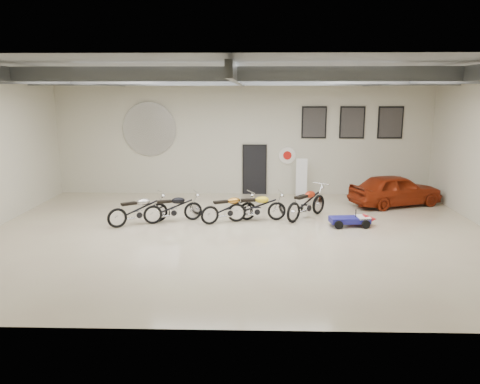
{
  "coord_description": "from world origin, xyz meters",
  "views": [
    {
      "loc": [
        0.41,
        -14.01,
        4.37
      ],
      "look_at": [
        0.0,
        1.2,
        1.1
      ],
      "focal_mm": 35.0,
      "sensor_mm": 36.0,
      "label": 1
    }
  ],
  "objects_px": {
    "motorcycle_yellow": "(257,206)",
    "vintage_car": "(395,190)",
    "motorcycle_black": "(173,207)",
    "banner_stand": "(302,177)",
    "go_kart": "(354,218)",
    "motorcycle_silver": "(138,209)",
    "motorcycle_gold": "(229,208)",
    "motorcycle_red": "(307,202)"
  },
  "relations": [
    {
      "from": "motorcycle_silver",
      "to": "motorcycle_yellow",
      "type": "distance_m",
      "value": 4.0
    },
    {
      "from": "banner_stand",
      "to": "motorcycle_silver",
      "type": "bearing_deg",
      "value": -136.81
    },
    {
      "from": "motorcycle_silver",
      "to": "motorcycle_gold",
      "type": "xyz_separation_m",
      "value": [
        3.02,
        0.38,
        -0.02
      ]
    },
    {
      "from": "vintage_car",
      "to": "motorcycle_red",
      "type": "bearing_deg",
      "value": 98.74
    },
    {
      "from": "motorcycle_red",
      "to": "go_kart",
      "type": "height_order",
      "value": "motorcycle_red"
    },
    {
      "from": "banner_stand",
      "to": "vintage_car",
      "type": "relative_size",
      "value": 0.47
    },
    {
      "from": "motorcycle_yellow",
      "to": "vintage_car",
      "type": "distance_m",
      "value": 5.95
    },
    {
      "from": "motorcycle_silver",
      "to": "motorcycle_gold",
      "type": "relative_size",
      "value": 1.03
    },
    {
      "from": "motorcycle_black",
      "to": "motorcycle_red",
      "type": "relative_size",
      "value": 0.9
    },
    {
      "from": "motorcycle_silver",
      "to": "go_kart",
      "type": "relative_size",
      "value": 1.28
    },
    {
      "from": "motorcycle_gold",
      "to": "motorcycle_red",
      "type": "xyz_separation_m",
      "value": [
        2.69,
        0.59,
        0.06
      ]
    },
    {
      "from": "vintage_car",
      "to": "motorcycle_yellow",
      "type": "bearing_deg",
      "value": 94.12
    },
    {
      "from": "motorcycle_silver",
      "to": "motorcycle_yellow",
      "type": "xyz_separation_m",
      "value": [
        3.96,
        0.57,
        -0.01
      ]
    },
    {
      "from": "vintage_car",
      "to": "banner_stand",
      "type": "bearing_deg",
      "value": 46.89
    },
    {
      "from": "motorcycle_silver",
      "to": "vintage_car",
      "type": "relative_size",
      "value": 0.56
    },
    {
      "from": "motorcycle_yellow",
      "to": "motorcycle_gold",
      "type": "bearing_deg",
      "value": -178.96
    },
    {
      "from": "motorcycle_gold",
      "to": "motorcycle_yellow",
      "type": "relative_size",
      "value": 0.99
    },
    {
      "from": "vintage_car",
      "to": "motorcycle_gold",
      "type": "bearing_deg",
      "value": 92.31
    },
    {
      "from": "motorcycle_black",
      "to": "vintage_car",
      "type": "distance_m",
      "value": 8.7
    },
    {
      "from": "motorcycle_red",
      "to": "vintage_car",
      "type": "distance_m",
      "value": 4.2
    },
    {
      "from": "motorcycle_red",
      "to": "go_kart",
      "type": "bearing_deg",
      "value": -82.6
    },
    {
      "from": "banner_stand",
      "to": "motorcycle_gold",
      "type": "height_order",
      "value": "banner_stand"
    },
    {
      "from": "motorcycle_silver",
      "to": "motorcycle_red",
      "type": "relative_size",
      "value": 0.92
    },
    {
      "from": "go_kart",
      "to": "vintage_car",
      "type": "height_order",
      "value": "vintage_car"
    },
    {
      "from": "motorcycle_yellow",
      "to": "motorcycle_silver",
      "type": "bearing_deg",
      "value": 178.18
    },
    {
      "from": "motorcycle_gold",
      "to": "go_kart",
      "type": "distance_m",
      "value": 4.18
    },
    {
      "from": "banner_stand",
      "to": "motorcycle_gold",
      "type": "xyz_separation_m",
      "value": [
        -2.87,
        -4.11,
        -0.34
      ]
    },
    {
      "from": "motorcycle_gold",
      "to": "go_kart",
      "type": "xyz_separation_m",
      "value": [
        4.15,
        -0.35,
        -0.23
      ]
    },
    {
      "from": "banner_stand",
      "to": "go_kart",
      "type": "height_order",
      "value": "banner_stand"
    },
    {
      "from": "motorcycle_black",
      "to": "vintage_car",
      "type": "xyz_separation_m",
      "value": [
        8.29,
        2.64,
        0.11
      ]
    },
    {
      "from": "banner_stand",
      "to": "go_kart",
      "type": "distance_m",
      "value": 4.68
    },
    {
      "from": "banner_stand",
      "to": "vintage_car",
      "type": "xyz_separation_m",
      "value": [
        3.51,
        -1.5,
        -0.23
      ]
    },
    {
      "from": "go_kart",
      "to": "banner_stand",
      "type": "bearing_deg",
      "value": 100.01
    },
    {
      "from": "banner_stand",
      "to": "vintage_car",
      "type": "height_order",
      "value": "banner_stand"
    },
    {
      "from": "banner_stand",
      "to": "motorcycle_silver",
      "type": "distance_m",
      "value": 7.41
    },
    {
      "from": "motorcycle_yellow",
      "to": "motorcycle_red",
      "type": "height_order",
      "value": "motorcycle_red"
    },
    {
      "from": "vintage_car",
      "to": "motorcycle_black",
      "type": "bearing_deg",
      "value": 87.67
    },
    {
      "from": "motorcycle_gold",
      "to": "vintage_car",
      "type": "bearing_deg",
      "value": -2.84
    },
    {
      "from": "motorcycle_gold",
      "to": "motorcycle_yellow",
      "type": "bearing_deg",
      "value": -14.13
    },
    {
      "from": "motorcycle_yellow",
      "to": "vintage_car",
      "type": "bearing_deg",
      "value": 14.14
    },
    {
      "from": "motorcycle_gold",
      "to": "motorcycle_red",
      "type": "relative_size",
      "value": 0.9
    },
    {
      "from": "banner_stand",
      "to": "motorcycle_silver",
      "type": "xyz_separation_m",
      "value": [
        -5.89,
        -4.5,
        -0.32
      ]
    }
  ]
}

